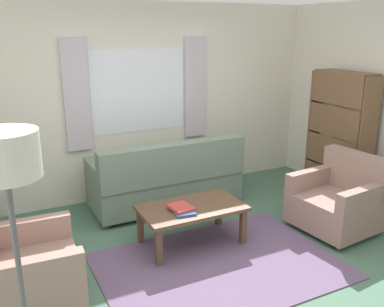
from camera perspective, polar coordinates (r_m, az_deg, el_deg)
ground_plane at (r=4.30m, az=3.80°, el=-15.06°), size 6.24×6.24×0.00m
wall_back at (r=5.79m, az=-7.42°, el=7.02°), size 5.32×0.12×2.60m
window_with_curtains at (r=5.69m, az=-7.19°, el=8.39°), size 1.98×0.07×1.40m
area_rug at (r=4.29m, az=3.80°, el=-14.99°), size 2.30×1.64×0.01m
couch at (r=5.45m, az=-3.44°, el=-3.65°), size 1.90×0.82×0.92m
armchair_left at (r=3.81m, az=-22.28°, el=-14.61°), size 0.86×0.88×0.88m
armchair_right at (r=5.15m, az=19.36°, el=-6.01°), size 0.90×0.92×0.88m
coffee_table at (r=4.52m, az=-0.07°, el=-7.84°), size 1.10×0.64×0.44m
book_stack_on_table at (r=4.38m, az=-1.43°, el=-7.49°), size 0.25×0.36×0.05m
bookshelf at (r=5.97m, az=19.45°, el=2.40°), size 0.30×0.94×1.72m
standing_lamp at (r=2.30m, az=-23.79°, el=-3.75°), size 0.35×0.35×1.78m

